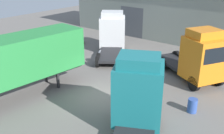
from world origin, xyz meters
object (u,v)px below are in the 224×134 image
Objects in this scene: container_trailer_green at (3,64)px; gravel_pile at (71,36)px; traffic_cone at (159,92)px; tractor_unit_orange at (199,58)px; tractor_unit_teal at (137,99)px; oil_drum at (192,106)px; tractor_unit_white at (112,34)px.

container_trailer_green is 3.59× the size of gravel_pile.
traffic_cone is at bearing -19.41° from gravel_pile.
tractor_unit_orange is 0.98× the size of tractor_unit_teal.
gravel_pile is at bearing 161.59° from oil_drum.
container_trailer_green is at bearing -61.48° from gravel_pile.
tractor_unit_orange is at bearing 72.63° from traffic_cone.
tractor_unit_orange is 12.32× the size of traffic_cone.
tractor_unit_white is 5.49m from gravel_pile.
gravel_pile reaches higher than traffic_cone.
container_trailer_green reaches higher than traffic_cone.
gravel_pile is at bearing 160.59° from traffic_cone.
gravel_pile is at bearing -155.13° from tractor_unit_orange.
container_trailer_green is 13.38m from gravel_pile.
tractor_unit_white is 0.59× the size of container_trailer_green.
oil_drum reaches higher than traffic_cone.
tractor_unit_teal is (-0.08, -8.17, 0.04)m from tractor_unit_orange.
container_trailer_green reaches higher than gravel_pile.
container_trailer_green is 1.63× the size of tractor_unit_teal.
gravel_pile is (-14.84, 9.29, -1.14)m from tractor_unit_teal.
tractor_unit_teal is at bearing -32.05° from gravel_pile.
container_trailer_green is at bearing 78.13° from tractor_unit_teal.
oil_drum is at bearing -53.10° from container_trailer_green.
container_trailer_green is at bearing -137.44° from traffic_cone.
container_trailer_green is 10.35m from traffic_cone.
container_trailer_green is 12.82× the size of oil_drum.
tractor_unit_orange is 8.17m from tractor_unit_teal.
oil_drum is (16.40, -5.46, -0.44)m from gravel_pile.
tractor_unit_teal is 17.55m from gravel_pile.
tractor_unit_teal is 4.90m from traffic_cone.
tractor_unit_white is at bearing 9.83° from container_trailer_green.
tractor_unit_white reaches higher than traffic_cone.
tractor_unit_orange is 4.84m from oil_drum.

